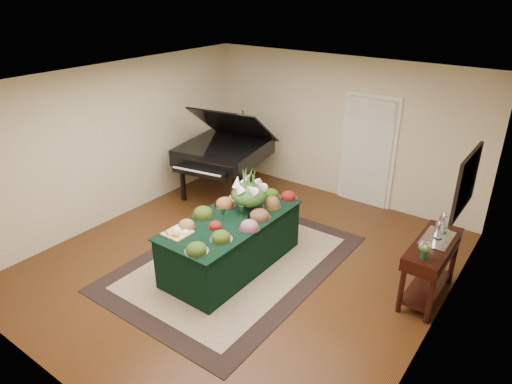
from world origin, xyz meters
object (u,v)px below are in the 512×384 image
Objects in this scene: mahogany_sideboard at (432,255)px; buffet_table at (232,242)px; grand_piano at (224,151)px; floral_centerpiece at (249,191)px.

buffet_table is at bearing -159.34° from mahogany_sideboard.
mahogany_sideboard is (4.29, -0.94, -0.25)m from grand_piano.
buffet_table is 2.76m from mahogany_sideboard.
buffet_table is 1.12× the size of grand_piano.
grand_piano reaches higher than floral_centerpiece.
buffet_table is 1.81× the size of mahogany_sideboard.
floral_centerpiece is at bearing 84.65° from buffet_table.
floral_centerpiece is (0.04, 0.38, 0.71)m from buffet_table.
grand_piano is 1.62× the size of mahogany_sideboard.
buffet_table is 4.20× the size of floral_centerpiece.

